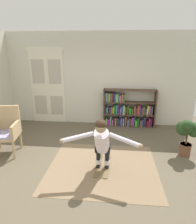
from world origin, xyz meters
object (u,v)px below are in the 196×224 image
Objects in this scene: potted_plant at (188,131)px; skis_pair at (103,165)px; bookshelf at (127,111)px; wicker_chair at (5,129)px; person_skier at (102,141)px.

skis_pair is at bearing -160.55° from potted_plant.
bookshelf reaches higher than wicker_chair.
potted_plant reaches higher than skis_pair.
person_skier is (-0.61, -2.62, 0.20)m from bookshelf.
bookshelf is 3.54m from wicker_chair.
bookshelf is 1.49× the size of wicker_chair.
potted_plant is 0.60× the size of person_skier.
bookshelf is at bearing 126.09° from potted_plant.
potted_plant is (4.19, 0.26, 0.01)m from wicker_chair.
bookshelf is at bearing 76.96° from person_skier.
bookshelf is 2.00× the size of skis_pair.
wicker_chair is 0.75× the size of person_skier.
wicker_chair is at bearing -176.48° from potted_plant.
wicker_chair is at bearing -145.49° from bookshelf.
wicker_chair is at bearing 170.13° from skis_pair.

